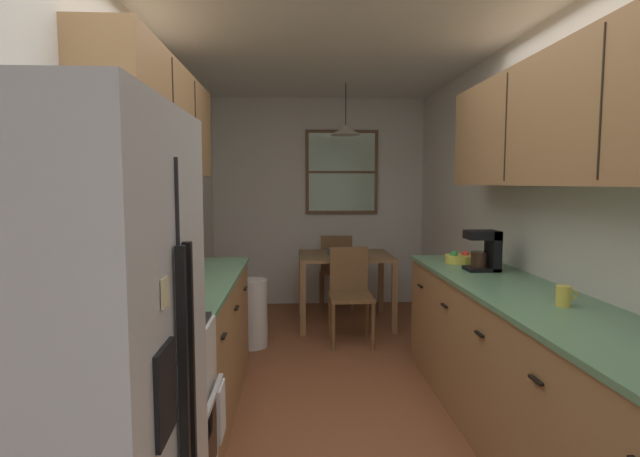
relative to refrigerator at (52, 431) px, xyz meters
The scene contains 24 objects.
ground_plane 2.57m from the refrigerator, 66.67° to the left, with size 12.00×12.00×0.00m, color brown.
wall_left 2.29m from the refrigerator, 100.01° to the left, with size 0.10×9.00×2.55m, color silver.
wall_right 3.23m from the refrigerator, 43.90° to the left, with size 0.10×9.00×2.55m, color silver.
wall_back 4.98m from the refrigerator, 78.87° to the left, with size 4.40×0.10×2.55m, color silver.
ceiling_slab 2.97m from the refrigerator, 66.67° to the left, with size 4.40×9.00×0.08m, color white.
refrigerator is the anchor object (origin of this frame).
stove_range 0.80m from the refrigerator, 92.97° to the left, with size 0.66×0.58×1.10m.
microwave_over_range 1.11m from the refrigerator, 102.09° to the left, with size 0.39×0.64×0.33m.
counter_left 1.94m from the refrigerator, 91.27° to the left, with size 0.64×1.81×0.90m.
upper_cabinets_left 2.13m from the refrigerator, 95.63° to the left, with size 0.33×1.89×0.66m.
counter_right 2.36m from the refrigerator, 32.79° to the left, with size 0.64×3.15×0.90m.
upper_cabinets_right 2.62m from the refrigerator, 30.00° to the left, with size 0.33×2.83×0.71m.
dining_table 4.09m from the refrigerator, 73.03° to the left, with size 0.98×0.83×0.75m.
dining_chair_near 3.51m from the refrigerator, 70.30° to the left, with size 0.40×0.40×0.90m.
dining_chair_far 4.69m from the refrigerator, 75.67° to the left, with size 0.44×0.44×0.90m.
pendant_light 4.26m from the refrigerator, 73.03° to the left, with size 0.32×0.32×0.53m.
back_window 5.02m from the refrigerator, 75.50° to the left, with size 0.89×0.05×1.03m.
trash_bin 3.26m from the refrigerator, 85.39° to the left, with size 0.28×0.28×0.63m, color white.
storage_canister 1.14m from the refrigerator, 92.13° to the left, with size 0.10×0.10×0.16m.
dish_towel 0.97m from the refrigerator, 69.37° to the left, with size 0.02×0.16×0.24m, color white.
coffee_maker 2.88m from the refrigerator, 46.13° to the left, with size 0.22×0.18×0.28m.
mug_by_coffeemaker 2.27m from the refrigerator, 28.10° to the left, with size 0.11×0.07×0.10m.
fruit_bowl 3.09m from the refrigerator, 51.44° to the left, with size 0.22×0.22×0.09m.
table_serving_bowl 4.10m from the refrigerator, 74.49° to the left, with size 0.18×0.18×0.06m, color #4C7299.
Camera 1 is at (-0.31, -2.51, 1.52)m, focal length 27.67 mm.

